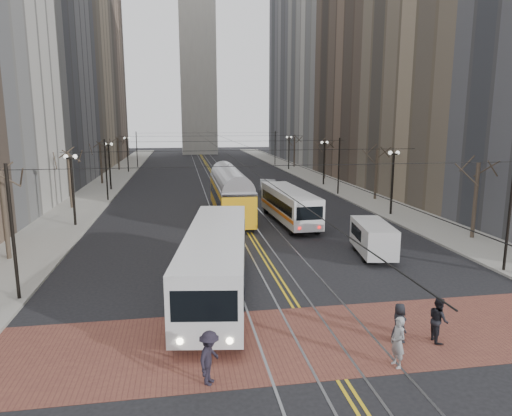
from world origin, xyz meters
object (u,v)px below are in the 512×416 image
object	(u,v)px
clock_tower	(196,9)
pedestrian_d	(209,358)
rear_bus	(289,206)
sedan_silver	(268,187)
pedestrian_c	(439,320)
cargo_van	(373,240)
streetcar	(230,198)
pedestrian_a	(399,323)
pedestrian_b	(398,342)
transit_bus	(216,263)
sedan_grey	(285,196)

from	to	relation	value
clock_tower	pedestrian_d	xyz separation A→B (m)	(-4.35, -108.50, -35.04)
clock_tower	rear_bus	xyz separation A→B (m)	(3.84, -85.44, -34.55)
sedan_silver	pedestrian_c	distance (m)	36.86
pedestrian_d	rear_bus	bearing A→B (deg)	7.06
rear_bus	cargo_van	distance (m)	10.80
streetcar	cargo_van	distance (m)	15.90
streetcar	rear_bus	bearing A→B (deg)	-37.44
pedestrian_a	pedestrian_c	bearing A→B (deg)	-100.38
sedan_silver	pedestrian_b	xyz separation A→B (m)	(-2.75, -38.36, 0.07)
rear_bus	pedestrian_d	world-z (taller)	rear_bus
transit_bus	clock_tower	bearing A→B (deg)	96.18
pedestrian_b	streetcar	bearing A→B (deg)	179.62
transit_bus	pedestrian_c	bearing A→B (deg)	-29.28
transit_bus	rear_bus	world-z (taller)	transit_bus
pedestrian_b	pedestrian_c	size ratio (longest dim) A/B	1.03
clock_tower	pedestrian_c	bearing A→B (deg)	-87.52
streetcar	cargo_van	bearing A→B (deg)	-61.15
clock_tower	pedestrian_b	bearing A→B (deg)	-88.84
cargo_van	pedestrian_c	xyz separation A→B (m)	(-2.16, -11.17, -0.18)
clock_tower	pedestrian_a	distance (m)	112.47
clock_tower	sedan_grey	world-z (taller)	clock_tower
sedan_grey	pedestrian_b	bearing A→B (deg)	-95.26
cargo_van	transit_bus	bearing A→B (deg)	-145.49
clock_tower	cargo_van	xyz separation A→B (m)	(6.79, -95.83, -34.88)
sedan_grey	transit_bus	bearing A→B (deg)	-109.73
clock_tower	sedan_silver	bearing A→B (deg)	-85.96
cargo_van	pedestrian_c	size ratio (longest dim) A/B	2.75
clock_tower	sedan_grey	xyz separation A→B (m)	(5.50, -76.53, -35.12)
transit_bus	pedestrian_c	xyz separation A→B (m)	(8.13, -6.23, -0.74)
streetcar	pedestrian_c	bearing A→B (deg)	-77.44
rear_bus	sedan_grey	bearing A→B (deg)	77.02
clock_tower	cargo_van	distance (m)	102.21
pedestrian_b	pedestrian_c	distance (m)	2.86
pedestrian_c	pedestrian_d	world-z (taller)	pedestrian_d
sedan_grey	pedestrian_d	xyz separation A→B (m)	(-9.84, -31.96, 0.08)
streetcar	rear_bus	size ratio (longest dim) A/B	1.33
streetcar	pedestrian_a	size ratio (longest dim) A/B	9.24
sedan_silver	pedestrian_d	distance (m)	39.47
sedan_grey	pedestrian_a	xyz separation A→B (m)	(-2.39, -30.25, -0.05)
clock_tower	transit_bus	size ratio (longest dim) A/B	5.04
pedestrian_a	pedestrian_b	bearing A→B (deg)	149.81
transit_bus	streetcar	distance (m)	19.11
pedestrian_c	sedan_grey	bearing A→B (deg)	5.82
clock_tower	pedestrian_b	xyz separation A→B (m)	(2.20, -108.50, -35.04)
sedan_grey	pedestrian_a	distance (m)	30.34
sedan_silver	clock_tower	bearing A→B (deg)	101.87
rear_bus	cargo_van	bearing A→B (deg)	-76.56
clock_tower	pedestrian_c	distance (m)	112.69
clock_tower	pedestrian_b	world-z (taller)	clock_tower
transit_bus	pedestrian_b	distance (m)	9.63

